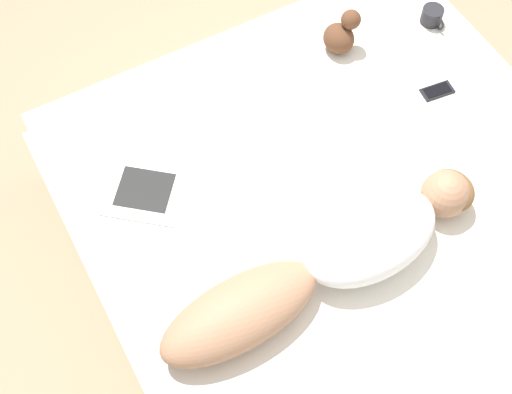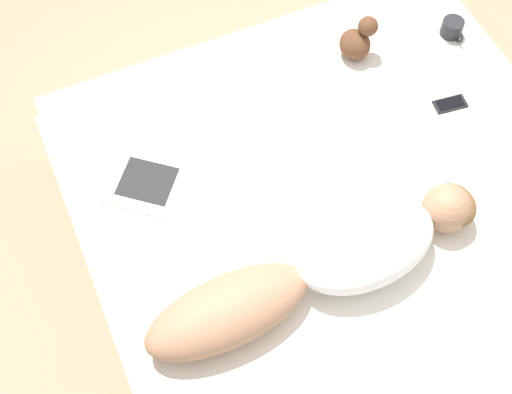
{
  "view_description": "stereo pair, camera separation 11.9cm",
  "coord_description": "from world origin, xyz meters",
  "px_view_note": "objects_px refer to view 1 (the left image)",
  "views": [
    {
      "loc": [
        1.06,
        -0.98,
        2.92
      ],
      "look_at": [
        -0.12,
        -0.32,
        0.59
      ],
      "focal_mm": 50.0,
      "sensor_mm": 36.0,
      "label": 1
    },
    {
      "loc": [
        1.12,
        -0.87,
        2.92
      ],
      "look_at": [
        -0.12,
        -0.32,
        0.59
      ],
      "focal_mm": 50.0,
      "sensor_mm": 36.0,
      "label": 2
    }
  ],
  "objects_px": {
    "person": "(334,257)",
    "cell_phone": "(437,91)",
    "coffee_mug": "(432,16)",
    "open_magazine": "(154,162)"
  },
  "relations": [
    {
      "from": "cell_phone",
      "to": "coffee_mug",
      "type": "bearing_deg",
      "value": 154.93
    },
    {
      "from": "person",
      "to": "open_magazine",
      "type": "bearing_deg",
      "value": -155.55
    },
    {
      "from": "coffee_mug",
      "to": "open_magazine",
      "type": "bearing_deg",
      "value": -86.65
    },
    {
      "from": "coffee_mug",
      "to": "cell_phone",
      "type": "height_order",
      "value": "coffee_mug"
    },
    {
      "from": "person",
      "to": "open_magazine",
      "type": "relative_size",
      "value": 2.13
    },
    {
      "from": "coffee_mug",
      "to": "cell_phone",
      "type": "bearing_deg",
      "value": -32.06
    },
    {
      "from": "person",
      "to": "cell_phone",
      "type": "relative_size",
      "value": 9.08
    },
    {
      "from": "person",
      "to": "coffee_mug",
      "type": "xyz_separation_m",
      "value": [
        -0.82,
        1.04,
        -0.06
      ]
    },
    {
      "from": "person",
      "to": "cell_phone",
      "type": "distance_m",
      "value": 0.96
    },
    {
      "from": "person",
      "to": "cell_phone",
      "type": "height_order",
      "value": "person"
    }
  ]
}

